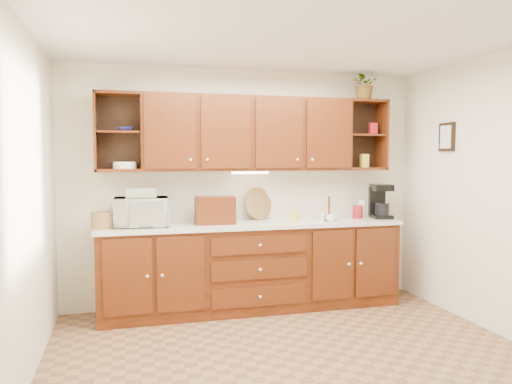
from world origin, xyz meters
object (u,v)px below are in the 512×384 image
potted_plant (365,84)px  microwave (141,212)px  bread_box (215,210)px  coffee_maker (380,202)px

potted_plant → microwave: bearing=-177.9°
microwave → bread_box: 0.75m
bread_box → potted_plant: 2.23m
bread_box → potted_plant: potted_plant is taller
coffee_maker → potted_plant: potted_plant is taller
microwave → bread_box: microwave is taller
microwave → coffee_maker: coffee_maker is taller
potted_plant → bread_box: bearing=-177.0°
microwave → coffee_maker: bearing=2.9°
coffee_maker → microwave: bearing=-168.7°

